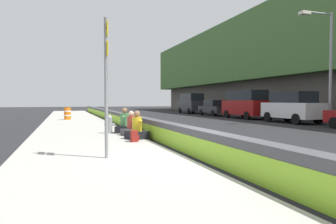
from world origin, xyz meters
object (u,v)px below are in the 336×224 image
seated_person_rear (125,125)px  seated_person_foreground (137,130)px  fire_hydrant (110,123)px  parked_car_midline (214,108)px  parked_car_third (292,107)px  street_lamp (326,57)px  parked_car_far (191,103)px  backpack (134,136)px  seated_person_middle (131,128)px  construction_barrel (67,114)px  route_sign_post (106,78)px  parked_car_fourth (246,104)px

seated_person_rear → seated_person_foreground: bearing=-179.2°
fire_hydrant → parked_car_midline: (15.71, -13.56, 0.27)m
parked_car_third → seated_person_rear: bearing=107.6°
street_lamp → parked_car_far: (20.35, 0.92, -3.21)m
backpack → parked_car_far: 28.62m
seated_person_middle → parked_car_midline: 21.14m
seated_person_middle → parked_car_third: size_ratio=0.22×
seated_person_foreground → parked_car_third: 14.65m
seated_person_foreground → seated_person_rear: seated_person_rear is taller
fire_hydrant → backpack: fire_hydrant is taller
construction_barrel → street_lamp: bearing=-120.2°
fire_hydrant → street_lamp: (1.85, -14.57, 3.97)m
seated_person_foreground → parked_car_far: 27.78m
parked_car_far → backpack: bearing=152.5°
seated_person_rear → parked_car_far: parked_car_far is taller
seated_person_rear → backpack: bearing=175.4°
fire_hydrant → street_lamp: 15.21m
construction_barrel → parked_car_far: parked_car_far is taller
parked_car_third → parked_car_midline: 11.61m
seated_person_foreground → parked_car_third: (6.49, -13.11, 0.70)m
route_sign_post → construction_barrel: route_sign_post is taller
street_lamp → parked_car_fourth: (8.06, 0.87, -3.21)m
seated_person_rear → street_lamp: bearing=-82.2°
backpack → parked_car_fourth: bearing=-45.4°
route_sign_post → fire_hydrant: size_ratio=4.09×
fire_hydrant → parked_car_third: bearing=-73.4°
parked_car_third → parked_car_far: bearing=0.6°
seated_person_foreground → parked_car_fourth: size_ratio=0.21×
seated_person_middle → parked_car_fourth: 17.01m
seated_person_foreground → parked_car_third: parked_car_third is taller
seated_person_foreground → parked_car_fourth: 17.90m
fire_hydrant → backpack: (-3.17, -0.43, -0.25)m
street_lamp → parked_car_third: size_ratio=1.56×
seated_person_foreground → parked_car_fourth: (12.29, -12.98, 0.87)m
route_sign_post → parked_car_fourth: route_sign_post is taller
fire_hydrant → backpack: bearing=-172.2°
backpack → parked_car_fourth: 18.66m
backpack → parked_car_midline: size_ratio=0.09×
parked_car_far → parked_car_fourth: bearing=-179.8°
fire_hydrant → parked_car_far: size_ratio=0.17×
seated_person_foreground → seated_person_rear: bearing=0.8°
route_sign_post → backpack: (2.84, -1.36, -1.88)m
parked_car_midline → seated_person_rear: bearing=140.7°
street_lamp → parked_car_far: 20.62m
seated_person_foreground → street_lamp: 15.04m
route_sign_post → seated_person_foreground: size_ratio=3.30×
fire_hydrant → construction_barrel: construction_barrel is taller
seated_person_rear → seated_person_middle: bearing=-175.5°
parked_car_far → seated_person_rear: bearing=149.8°
parked_car_fourth → parked_car_far: bearing=0.2°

